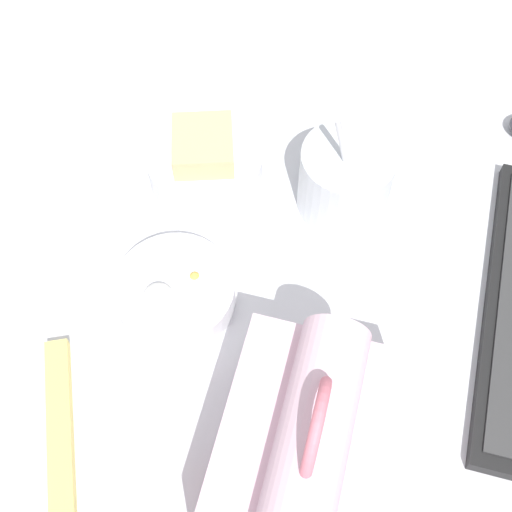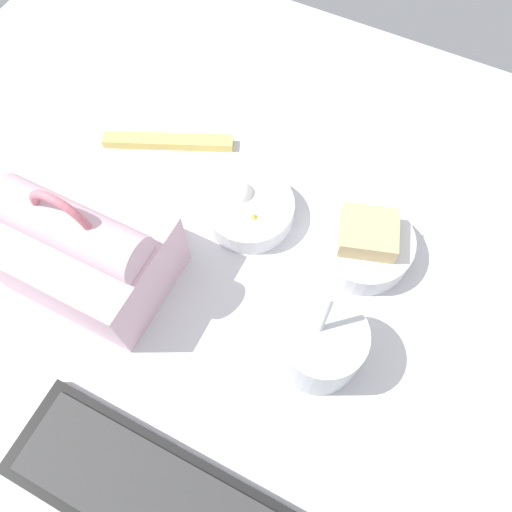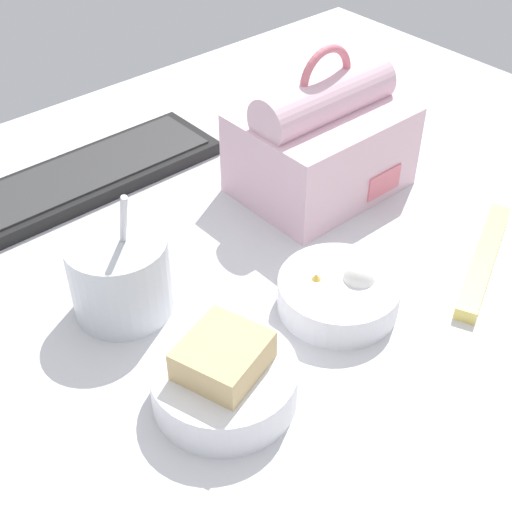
% 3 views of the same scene
% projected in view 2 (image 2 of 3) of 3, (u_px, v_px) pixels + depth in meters
% --- Properties ---
extents(desk_surface, '(1.40, 1.10, 0.02)m').
position_uv_depth(desk_surface, '(259.00, 272.00, 0.73)').
color(desk_surface, silver).
rests_on(desk_surface, ground).
extents(keyboard, '(0.38, 0.12, 0.02)m').
position_uv_depth(keyboard, '(160.00, 500.00, 0.58)').
color(keyboard, black).
rests_on(keyboard, desk_surface).
extents(lunch_bag, '(0.21, 0.16, 0.20)m').
position_uv_depth(lunch_bag, '(85.00, 250.00, 0.66)').
color(lunch_bag, beige).
rests_on(lunch_bag, desk_surface).
extents(soup_cup, '(0.11, 0.11, 0.15)m').
position_uv_depth(soup_cup, '(321.00, 344.00, 0.62)').
color(soup_cup, silver).
rests_on(soup_cup, desk_surface).
extents(bento_bowl_sandwich, '(0.14, 0.14, 0.08)m').
position_uv_depth(bento_bowl_sandwich, '(364.00, 243.00, 0.71)').
color(bento_bowl_sandwich, silver).
rests_on(bento_bowl_sandwich, desk_surface).
extents(bento_bowl_snacks, '(0.13, 0.13, 0.06)m').
position_uv_depth(bento_bowl_snacks, '(249.00, 209.00, 0.74)').
color(bento_bowl_snacks, silver).
rests_on(bento_bowl_snacks, desk_surface).
extents(chopstick_case, '(0.20, 0.11, 0.02)m').
position_uv_depth(chopstick_case, '(168.00, 141.00, 0.81)').
color(chopstick_case, '#EFD666').
rests_on(chopstick_case, desk_surface).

